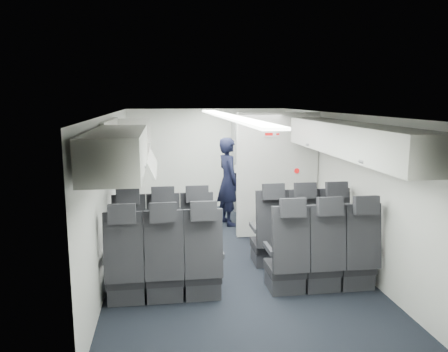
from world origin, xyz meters
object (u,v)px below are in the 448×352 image
object	(u,v)px
seat_row_front	(233,239)
galley_unit	(253,165)
boarding_door	(125,178)
carry_on_bag	(131,140)
seat_row_mid	(245,263)
flight_attendant	(228,181)

from	to	relation	value
seat_row_front	galley_unit	distance (m)	3.43
boarding_door	carry_on_bag	world-z (taller)	carry_on_bag
carry_on_bag	seat_row_mid	bearing A→B (deg)	-51.18
seat_row_front	boarding_door	world-z (taller)	boarding_door
boarding_door	galley_unit	bearing A→B (deg)	24.28
galley_unit	flight_attendant	bearing A→B (deg)	-122.13
flight_attendant	carry_on_bag	distance (m)	2.60
galley_unit	flight_attendant	distance (m)	1.32
seat_row_front	boarding_door	size ratio (longest dim) A/B	1.79
boarding_door	seat_row_mid	bearing A→B (deg)	-61.23
seat_row_front	seat_row_mid	world-z (taller)	same
seat_row_front	carry_on_bag	distance (m)	2.00
galley_unit	boarding_door	xyz separation A→B (m)	(-2.59, -1.17, 0.00)
seat_row_front	boarding_door	distance (m)	2.71
seat_row_mid	seat_row_front	bearing A→B (deg)	90.00
seat_row_front	flight_attendant	size ratio (longest dim) A/B	2.01
seat_row_front	flight_attendant	bearing A→B (deg)	83.29
boarding_door	flight_attendant	distance (m)	1.90
galley_unit	boarding_door	world-z (taller)	galley_unit
flight_attendant	carry_on_bag	xyz separation A→B (m)	(-1.64, -1.77, 0.96)
boarding_door	carry_on_bag	distance (m)	1.92
seat_row_front	flight_attendant	distance (m)	2.20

